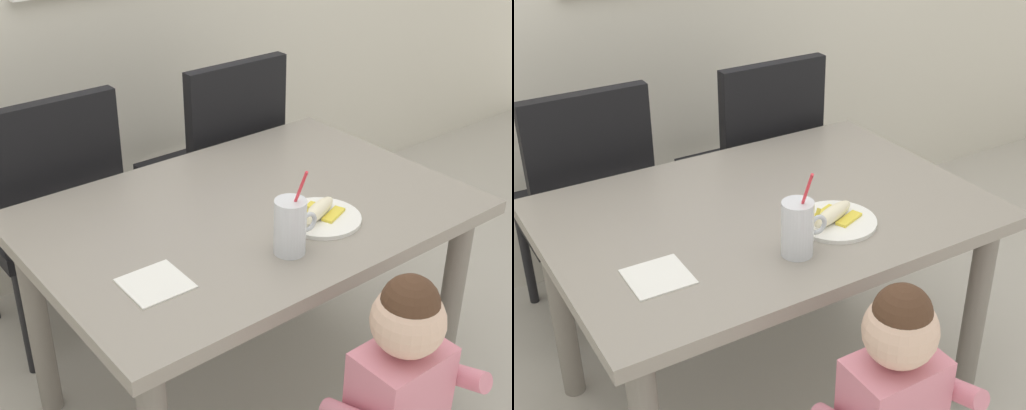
% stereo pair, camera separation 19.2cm
% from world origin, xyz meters
% --- Properties ---
extents(ground_plane, '(24.00, 24.00, 0.00)m').
position_xyz_m(ground_plane, '(0.00, 0.00, 0.00)').
color(ground_plane, '#B7B2A8').
extents(dining_table, '(1.25, 0.87, 0.71)m').
position_xyz_m(dining_table, '(0.00, 0.00, 0.61)').
color(dining_table, gray).
rests_on(dining_table, ground).
extents(dining_chair_left, '(0.44, 0.44, 0.96)m').
position_xyz_m(dining_chair_left, '(-0.34, 0.66, 0.54)').
color(dining_chair_left, black).
rests_on(dining_chair_left, ground).
extents(dining_chair_right, '(0.44, 0.44, 0.96)m').
position_xyz_m(dining_chair_right, '(0.34, 0.63, 0.54)').
color(dining_chair_right, black).
rests_on(dining_chair_right, ground).
extents(toddler_standing, '(0.33, 0.24, 0.84)m').
position_xyz_m(toddler_standing, '(-0.06, -0.65, 0.53)').
color(toddler_standing, '#3F4760').
rests_on(toddler_standing, ground).
extents(milk_cup, '(0.13, 0.09, 0.25)m').
position_xyz_m(milk_cup, '(-0.06, -0.26, 0.78)').
color(milk_cup, silver).
rests_on(milk_cup, dining_table).
extents(snack_plate, '(0.23, 0.23, 0.01)m').
position_xyz_m(snack_plate, '(0.12, -0.18, 0.72)').
color(snack_plate, white).
rests_on(snack_plate, dining_table).
extents(peeled_banana, '(0.18, 0.13, 0.07)m').
position_xyz_m(peeled_banana, '(0.11, -0.18, 0.74)').
color(peeled_banana, '#F4EAC6').
rests_on(peeled_banana, snack_plate).
extents(paper_napkin, '(0.15, 0.15, 0.00)m').
position_xyz_m(paper_napkin, '(-0.41, -0.17, 0.71)').
color(paper_napkin, white).
rests_on(paper_napkin, dining_table).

